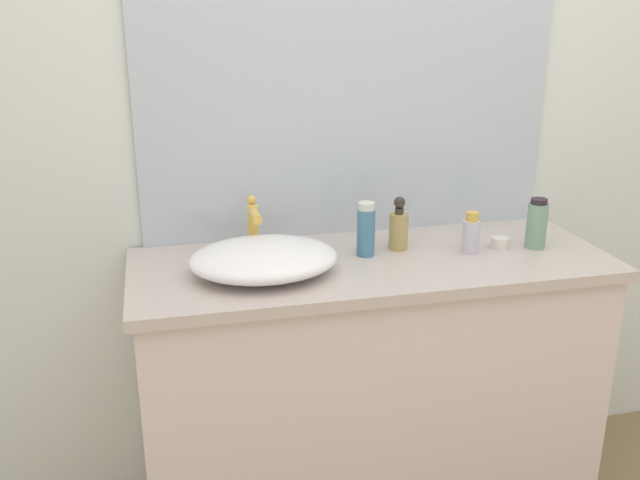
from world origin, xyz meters
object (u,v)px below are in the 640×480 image
at_px(soap_dispenser, 399,228).
at_px(spray_can, 366,230).
at_px(candle_jar, 500,243).
at_px(perfume_bottle, 471,234).
at_px(lotion_bottle, 537,224).
at_px(sink_basin, 264,259).

distance_m(soap_dispenser, spray_can, 0.12).
relative_size(soap_dispenser, candle_jar, 3.04).
bearing_deg(candle_jar, perfume_bottle, -171.07).
distance_m(lotion_bottle, spray_can, 0.53).
xyz_separation_m(lotion_bottle, spray_can, (-0.53, 0.05, 0.00)).
relative_size(sink_basin, candle_jar, 7.64).
bearing_deg(perfume_bottle, candle_jar, 8.93).
xyz_separation_m(soap_dispenser, spray_can, (-0.11, -0.03, 0.01)).
xyz_separation_m(spray_can, candle_jar, (0.42, -0.03, -0.06)).
relative_size(perfume_bottle, spray_can, 0.78).
bearing_deg(lotion_bottle, candle_jar, 169.42).
height_order(lotion_bottle, candle_jar, lotion_bottle).
height_order(perfume_bottle, candle_jar, perfume_bottle).
height_order(soap_dispenser, lotion_bottle, soap_dispenser).
height_order(perfume_bottle, spray_can, spray_can).
bearing_deg(soap_dispenser, lotion_bottle, -11.65).
bearing_deg(perfume_bottle, lotion_bottle, -0.89).
height_order(sink_basin, perfume_bottle, perfume_bottle).
distance_m(lotion_bottle, perfume_bottle, 0.21).
xyz_separation_m(soap_dispenser, lotion_bottle, (0.41, -0.09, 0.01)).
xyz_separation_m(soap_dispenser, candle_jar, (0.31, -0.07, -0.05)).
height_order(sink_basin, lotion_bottle, lotion_bottle).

